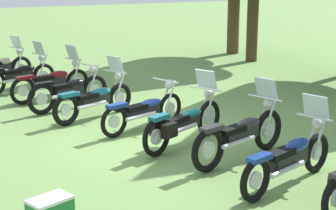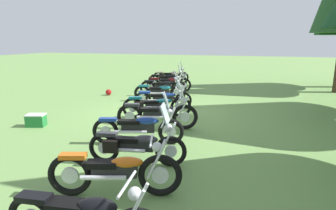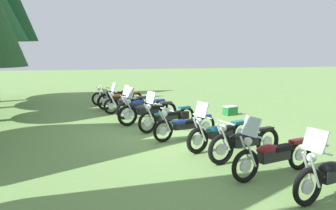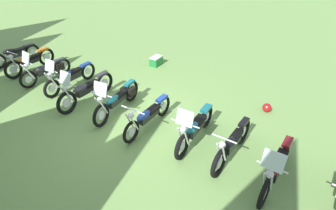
# 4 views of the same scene
# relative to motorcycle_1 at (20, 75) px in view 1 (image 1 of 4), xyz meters

# --- Properties ---
(ground_plane) EXTENTS (80.00, 80.00, 0.00)m
(ground_plane) POSITION_rel_motorcycle_1_xyz_m (5.55, 1.49, -0.47)
(ground_plane) COLOR #6B934C
(motorcycle_1) EXTENTS (0.83, 2.16, 1.36)m
(motorcycle_1) POSITION_rel_motorcycle_1_xyz_m (0.00, 0.00, 0.00)
(motorcycle_1) COLOR black
(motorcycle_1) RESTS_ON ground_plane
(motorcycle_2) EXTENTS (0.84, 2.26, 1.36)m
(motorcycle_2) POSITION_rel_motorcycle_1_xyz_m (1.30, 0.51, 0.01)
(motorcycle_2) COLOR black
(motorcycle_2) RESTS_ON ground_plane
(motorcycle_3) EXTENTS (0.81, 2.18, 1.02)m
(motorcycle_3) POSITION_rel_motorcycle_1_xyz_m (2.49, 0.60, -0.02)
(motorcycle_3) COLOR black
(motorcycle_3) RESTS_ON ground_plane
(motorcycle_4) EXTENTS (1.04, 2.18, 1.36)m
(motorcycle_4) POSITION_rel_motorcycle_1_xyz_m (3.56, 0.84, -0.01)
(motorcycle_4) COLOR black
(motorcycle_4) RESTS_ON ground_plane
(motorcycle_5) EXTENTS (0.93, 2.17, 0.98)m
(motorcycle_5) POSITION_rel_motorcycle_1_xyz_m (4.89, 1.43, -0.04)
(motorcycle_5) COLOR black
(motorcycle_5) RESTS_ON ground_plane
(motorcycle_6) EXTENTS (1.13, 2.21, 1.37)m
(motorcycle_6) POSITION_rel_motorcycle_1_xyz_m (6.21, 1.63, -0.01)
(motorcycle_6) COLOR black
(motorcycle_6) RESTS_ON ground_plane
(motorcycle_7) EXTENTS (0.94, 2.36, 1.39)m
(motorcycle_7) POSITION_rel_motorcycle_1_xyz_m (7.38, 2.14, 0.01)
(motorcycle_7) COLOR black
(motorcycle_7) RESTS_ON ground_plane
(motorcycle_8) EXTENTS (0.92, 2.29, 1.35)m
(motorcycle_8) POSITION_rel_motorcycle_1_xyz_m (8.71, 2.13, -0.01)
(motorcycle_8) COLOR black
(motorcycle_8) RESTS_ON ground_plane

